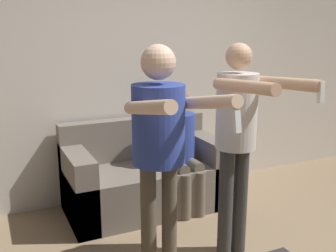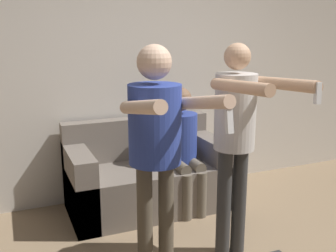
# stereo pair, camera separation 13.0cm
# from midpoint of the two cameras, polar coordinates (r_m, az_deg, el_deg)

# --- Properties ---
(wall_back) EXTENTS (6.40, 0.06, 2.70)m
(wall_back) POSITION_cam_midpoint_polar(r_m,az_deg,el_deg) (4.09, -3.29, 8.46)
(wall_back) COLOR silver
(wall_back) RESTS_ON ground_plane
(couch) EXTENTS (1.52, 0.77, 0.86)m
(couch) POSITION_cam_midpoint_polar(r_m,az_deg,el_deg) (3.91, -2.20, -7.55)
(couch) COLOR slate
(couch) RESTS_ON ground_plane
(person_standing_left) EXTENTS (0.48, 0.81, 1.63)m
(person_standing_left) POSITION_cam_midpoint_polar(r_m,az_deg,el_deg) (2.61, -0.31, -1.35)
(person_standing_left) COLOR brown
(person_standing_left) RESTS_ON ground_plane
(person_standing_right) EXTENTS (0.42, 0.78, 1.64)m
(person_standing_right) POSITION_cam_midpoint_polar(r_m,az_deg,el_deg) (2.90, 11.21, -0.40)
(person_standing_right) COLOR #383838
(person_standing_right) RESTS_ON ground_plane
(person_seated) EXTENTS (0.34, 0.54, 1.20)m
(person_seated) POSITION_cam_midpoint_polar(r_m,az_deg,el_deg) (3.80, 3.02, -2.37)
(person_seated) COLOR #6B6051
(person_seated) RESTS_ON ground_plane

